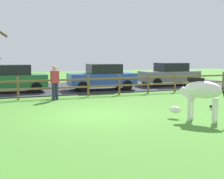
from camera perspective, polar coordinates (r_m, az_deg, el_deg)
The scene contains 9 objects.
ground_plane at distance 11.04m, azimuth -3.23°, elevation -4.79°, with size 60.00×60.00×0.00m, color #47842D.
parking_asphalt at distance 19.99m, azimuth -11.55°, elevation 0.19°, with size 28.00×7.40×0.05m, color #2D2D33.
paddock_fence at distance 15.64m, azimuth -10.58°, elevation 0.76°, with size 21.18×0.11×1.11m.
zebra at distance 10.34m, azimuth 16.04°, elevation -0.59°, with size 1.27×1.68×1.41m.
crow_on_grass at distance 12.83m, azimuth 17.95°, elevation -2.95°, with size 0.21×0.10×0.20m.
parked_car_grey at distance 21.54m, azimuth 10.61°, elevation 2.83°, with size 4.04×1.97×1.56m.
parked_car_blue at distance 18.67m, azimuth -1.83°, elevation 2.40°, with size 4.09×2.07×1.56m.
parked_car_green at distance 18.19m, azimuth -18.18°, elevation 1.98°, with size 4.08×2.03×1.56m.
visitor_near_fence at distance 14.90m, azimuth -10.53°, elevation 1.54°, with size 0.40×0.30×1.64m.
Camera 1 is at (-3.36, -10.30, 2.14)m, focal length 49.43 mm.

